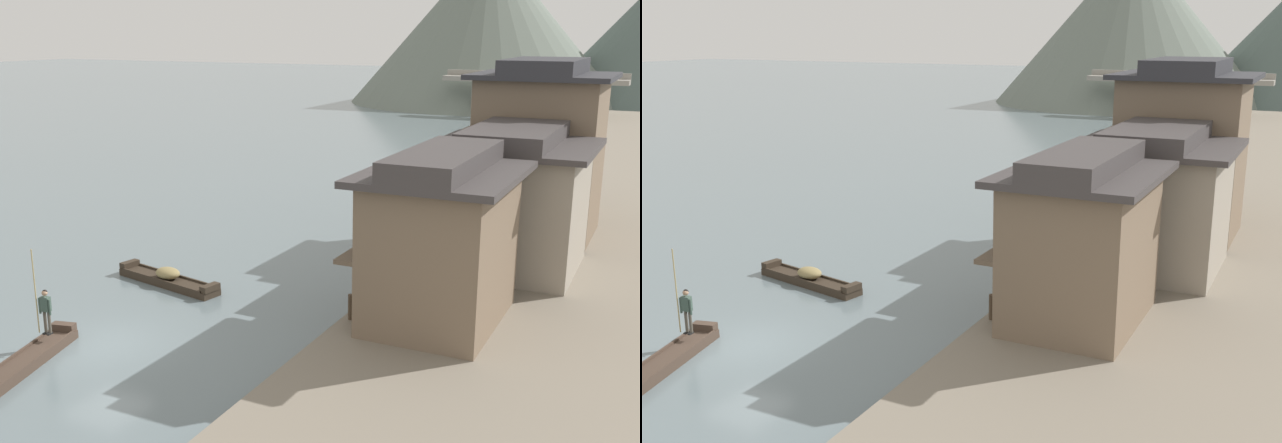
{
  "view_description": "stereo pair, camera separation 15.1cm",
  "coord_description": "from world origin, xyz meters",
  "views": [
    {
      "loc": [
        17.46,
        -18.25,
        10.73
      ],
      "look_at": [
        2.1,
        12.88,
        1.74
      ],
      "focal_mm": 41.57,
      "sensor_mm": 36.0,
      "label": 1
    },
    {
      "loc": [
        17.59,
        -18.19,
        10.73
      ],
      "look_at": [
        2.1,
        12.88,
        1.74
      ],
      "focal_mm": 41.57,
      "sensor_mm": 36.0,
      "label": 2
    }
  ],
  "objects": [
    {
      "name": "boat_moored_far",
      "position": [
        5.05,
        16.1,
        0.14
      ],
      "size": [
        1.42,
        4.84,
        0.41
      ],
      "color": "#33281E",
      "rests_on": "ground"
    },
    {
      "name": "boatman_person",
      "position": [
        -1.5,
        -1.1,
        1.57
      ],
      "size": [
        0.57,
        0.28,
        3.04
      ],
      "color": "black",
      "rests_on": "boat_foreground_poled"
    },
    {
      "name": "house_waterfront_nearest",
      "position": [
        10.21,
        6.0,
        3.64
      ],
      "size": [
        5.34,
        6.78,
        6.14
      ],
      "color": "#75604C",
      "rests_on": "riverbank_right"
    },
    {
      "name": "stone_bridge",
      "position": [
        0.0,
        76.68,
        3.69
      ],
      "size": [
        22.33,
        2.4,
        5.75
      ],
      "color": "gray",
      "rests_on": "ground"
    },
    {
      "name": "boat_foreground_poled",
      "position": [
        -1.07,
        -2.67,
        0.18
      ],
      "size": [
        2.27,
        5.55,
        0.57
      ],
      "color": "#423328",
      "rests_on": "ground"
    },
    {
      "name": "house_waterfront_second",
      "position": [
        11.03,
        13.41,
        3.64
      ],
      "size": [
        6.98,
        6.88,
        6.14
      ],
      "color": "gray",
      "rests_on": "riverbank_right"
    },
    {
      "name": "ground_plane",
      "position": [
        0.0,
        0.0,
        0.0
      ],
      "size": [
        400.0,
        400.0,
        0.0
      ],
      "primitive_type": "plane",
      "color": "slate"
    },
    {
      "name": "hill_far_west",
      "position": [
        -10.73,
        95.49,
        11.73
      ],
      "size": [
        40.44,
        40.44,
        23.46
      ],
      "primitive_type": "cone",
      "color": "slate",
      "rests_on": "ground"
    },
    {
      "name": "boat_midriver_drifting",
      "position": [
        -1.93,
        6.13,
        0.26
      ],
      "size": [
        5.62,
        2.05,
        0.77
      ],
      "color": "#33281E",
      "rests_on": "ground"
    },
    {
      "name": "boat_moored_third",
      "position": [
        0.76,
        36.63,
        0.23
      ],
      "size": [
        5.82,
        2.49,
        0.71
      ],
      "color": "#33281E",
      "rests_on": "ground"
    },
    {
      "name": "mooring_post_dock_mid",
      "position": [
        7.42,
        16.32,
        1.09
      ],
      "size": [
        0.2,
        0.2,
        0.91
      ],
      "primitive_type": "cylinder",
      "color": "#473828",
      "rests_on": "riverbank_right"
    },
    {
      "name": "mooring_post_dock_near",
      "position": [
        7.42,
        4.58,
        1.11
      ],
      "size": [
        0.2,
        0.2,
        0.94
      ],
      "primitive_type": "cylinder",
      "color": "#473828",
      "rests_on": "riverbank_right"
    },
    {
      "name": "house_waterfront_tall",
      "position": [
        11.0,
        19.72,
        4.94
      ],
      "size": [
        6.92,
        6.12,
        8.74
      ],
      "color": "#75604C",
      "rests_on": "riverbank_right"
    },
    {
      "name": "house_waterfront_narrow",
      "position": [
        10.2,
        25.49,
        3.65
      ],
      "size": [
        5.31,
        5.86,
        6.14
      ],
      "color": "gray",
      "rests_on": "riverbank_right"
    },
    {
      "name": "boat_moored_second",
      "position": [
        5.58,
        47.13,
        0.17
      ],
      "size": [
        1.84,
        5.9,
        0.54
      ],
      "color": "#232326",
      "rests_on": "ground"
    },
    {
      "name": "boat_moored_nearest",
      "position": [
        4.95,
        21.75,
        0.14
      ],
      "size": [
        1.45,
        5.17,
        0.44
      ],
      "color": "brown",
      "rests_on": "ground"
    }
  ]
}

